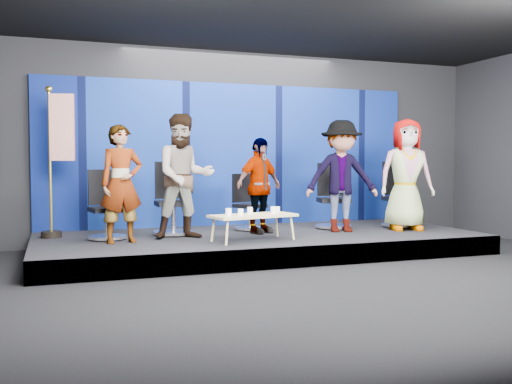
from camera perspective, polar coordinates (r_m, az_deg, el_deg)
ground at (r=7.05m, az=7.49°, el=-8.98°), size 10.00×10.00×0.00m
room_walls at (r=6.97m, az=7.63°, el=10.97°), size 10.02×8.02×3.51m
riser at (r=9.29m, az=0.42°, el=-5.11°), size 7.00×3.00×0.30m
backdrop at (r=10.57m, az=-2.28°, el=3.75°), size 7.00×0.08×2.60m
chair_a at (r=8.87m, az=-14.76°, el=-2.37°), size 0.69×0.69×1.05m
panelist_a at (r=8.39m, az=-13.31°, el=0.80°), size 0.69×0.52×1.70m
chair_b at (r=9.21m, az=-8.35°, el=-1.86°), size 0.67×0.67×1.17m
panelist_b at (r=8.71m, az=-7.18°, el=1.58°), size 0.93×0.73×1.90m
chair_c at (r=9.77m, az=-0.81°, el=-1.96°), size 0.72×0.72×0.96m
panelist_c at (r=9.28m, az=0.30°, el=0.65°), size 0.99×0.72×1.56m
chair_d at (r=10.11m, az=7.69°, el=-1.47°), size 0.79×0.79×1.15m
panelist_d at (r=9.59m, az=8.55°, el=1.58°), size 1.33×0.97×1.86m
chair_e at (r=10.58m, az=14.09°, el=-1.29°), size 0.80×0.80×1.17m
panelist_e at (r=10.06m, az=14.77°, el=1.69°), size 1.05×0.82×1.90m
coffee_table at (r=8.41m, az=-0.29°, el=-2.46°), size 1.36×0.79×0.39m
mug_a at (r=8.23m, az=-2.77°, el=-2.00°), size 0.09×0.09×0.10m
mug_b at (r=8.24m, az=-1.55°, el=-2.02°), size 0.08×0.08×0.10m
mug_c at (r=8.49m, az=-0.61°, el=-1.86°), size 0.08×0.08×0.10m
mug_d at (r=8.54m, az=1.76°, el=-1.82°), size 0.09×0.09×0.11m
mug_e at (r=8.76m, az=2.16°, el=-1.75°), size 0.07×0.07×0.09m
flag_stand at (r=9.24m, az=-19.24°, el=3.27°), size 0.52×0.31×2.33m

